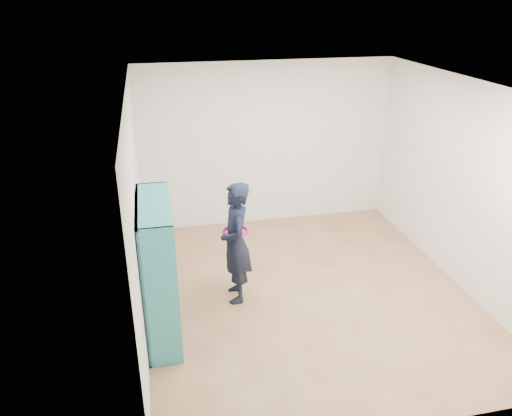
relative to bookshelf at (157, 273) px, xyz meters
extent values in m
plane|color=brown|center=(1.84, 0.42, -0.77)|extent=(4.50, 4.50, 0.00)
plane|color=white|center=(1.84, 0.42, 1.83)|extent=(4.50, 4.50, 0.00)
cube|color=white|center=(-0.16, 0.42, 0.53)|extent=(0.02, 4.50, 2.60)
cube|color=white|center=(3.84, 0.42, 0.53)|extent=(0.02, 4.50, 2.60)
cube|color=white|center=(1.84, 2.67, 0.53)|extent=(4.00, 0.02, 2.60)
cube|color=white|center=(1.84, -1.83, 0.53)|extent=(4.00, 0.02, 2.60)
cube|color=teal|center=(0.03, -0.57, 0.02)|extent=(0.35, 0.02, 1.58)
cube|color=teal|center=(0.03, 0.59, 0.02)|extent=(0.35, 0.02, 1.58)
cube|color=teal|center=(0.03, 0.01, -0.76)|extent=(0.35, 1.19, 0.02)
cube|color=teal|center=(0.03, 0.01, 0.80)|extent=(0.35, 1.19, 0.02)
cube|color=teal|center=(-0.13, 0.01, 0.02)|extent=(0.02, 1.19, 1.58)
cube|color=teal|center=(0.03, -0.18, 0.02)|extent=(0.32, 0.02, 1.53)
cube|color=teal|center=(0.03, 0.20, 0.02)|extent=(0.32, 0.02, 1.53)
cube|color=teal|center=(0.03, 0.01, -0.36)|extent=(0.32, 1.14, 0.02)
cube|color=teal|center=(0.03, 0.01, 0.02)|extent=(0.32, 1.14, 0.02)
cube|color=teal|center=(0.03, 0.01, 0.40)|extent=(0.32, 1.14, 0.02)
cube|color=beige|center=(0.05, -0.38, -0.71)|extent=(0.22, 0.14, 0.06)
cube|color=black|center=(0.06, -0.43, -0.25)|extent=(0.18, 0.16, 0.21)
cube|color=maroon|center=(0.06, -0.43, 0.18)|extent=(0.18, 0.16, 0.29)
cube|color=silver|center=(0.05, -0.38, 0.46)|extent=(0.22, 0.14, 0.08)
cube|color=navy|center=(0.06, -0.05, -0.62)|extent=(0.18, 0.16, 0.23)
cube|color=brown|center=(0.06, -0.05, -0.20)|extent=(0.18, 0.16, 0.30)
cube|color=#BFB28C|center=(0.05, 0.00, 0.07)|extent=(0.22, 0.14, 0.08)
cube|color=#26594C|center=(0.06, -0.05, 0.54)|extent=(0.18, 0.16, 0.24)
cube|color=beige|center=(0.06, 0.33, -0.59)|extent=(0.18, 0.16, 0.30)
cube|color=black|center=(0.05, 0.38, -0.32)|extent=(0.22, 0.14, 0.06)
cube|color=maroon|center=(0.06, 0.33, 0.14)|extent=(0.18, 0.16, 0.22)
cube|color=silver|center=(0.06, 0.33, 0.53)|extent=(0.18, 0.16, 0.23)
imported|color=black|center=(0.95, 0.51, -0.01)|extent=(0.39, 0.57, 1.53)
torus|color=#A00C70|center=(0.95, 0.51, 0.15)|extent=(0.33, 0.33, 0.04)
cube|color=silver|center=(0.82, 0.59, 0.10)|extent=(0.03, 0.09, 0.13)
cube|color=black|center=(0.82, 0.59, 0.10)|extent=(0.03, 0.09, 0.13)
camera|label=1|loc=(0.06, -4.73, 2.79)|focal=35.00mm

